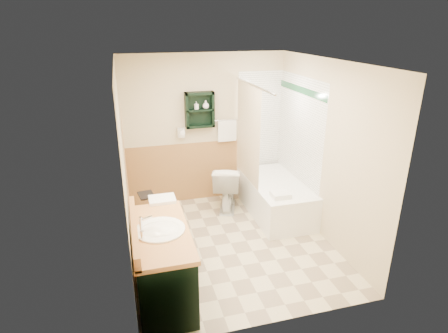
# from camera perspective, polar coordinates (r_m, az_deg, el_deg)

# --- Properties ---
(floor) EXTENTS (3.00, 3.00, 0.00)m
(floor) POSITION_cam_1_polar(r_m,az_deg,el_deg) (5.21, 1.02, -11.60)
(floor) COLOR beige
(floor) RESTS_ON ground
(back_wall) EXTENTS (2.60, 0.04, 2.40)m
(back_wall) POSITION_cam_1_polar(r_m,az_deg,el_deg) (6.07, -2.95, 5.67)
(back_wall) COLOR beige
(back_wall) RESTS_ON ground
(left_wall) EXTENTS (0.04, 3.00, 2.40)m
(left_wall) POSITION_cam_1_polar(r_m,az_deg,el_deg) (4.50, -15.23, -0.67)
(left_wall) COLOR beige
(left_wall) RESTS_ON ground
(right_wall) EXTENTS (0.04, 3.00, 2.40)m
(right_wall) POSITION_cam_1_polar(r_m,az_deg,el_deg) (5.18, 15.28, 2.19)
(right_wall) COLOR beige
(right_wall) RESTS_ON ground
(ceiling) EXTENTS (2.60, 3.00, 0.04)m
(ceiling) POSITION_cam_1_polar(r_m,az_deg,el_deg) (4.40, 1.23, 15.98)
(ceiling) COLOR white
(ceiling) RESTS_ON back_wall
(wainscot_left) EXTENTS (2.98, 2.98, 1.00)m
(wainscot_left) POSITION_cam_1_polar(r_m,az_deg,el_deg) (4.79, -14.01, -8.42)
(wainscot_left) COLOR #AE7D46
(wainscot_left) RESTS_ON left_wall
(wainscot_back) EXTENTS (2.58, 2.58, 1.00)m
(wainscot_back) POSITION_cam_1_polar(r_m,az_deg,el_deg) (6.26, -2.76, -0.60)
(wainscot_back) COLOR #AE7D46
(wainscot_back) RESTS_ON back_wall
(mirror_frame) EXTENTS (1.30, 1.30, 1.00)m
(mirror_frame) POSITION_cam_1_polar(r_m,az_deg,el_deg) (3.88, -14.76, 0.61)
(mirror_frame) COLOR brown
(mirror_frame) RESTS_ON left_wall
(mirror_glass) EXTENTS (1.20, 1.20, 0.90)m
(mirror_glass) POSITION_cam_1_polar(r_m,az_deg,el_deg) (3.88, -14.69, 0.62)
(mirror_glass) COLOR white
(mirror_glass) RESTS_ON left_wall
(tile_right) EXTENTS (1.50, 1.50, 2.10)m
(tile_right) POSITION_cam_1_polar(r_m,az_deg,el_deg) (5.83, 11.16, 3.09)
(tile_right) COLOR white
(tile_right) RESTS_ON right_wall
(tile_back) EXTENTS (0.95, 0.95, 2.10)m
(tile_back) POSITION_cam_1_polar(r_m,az_deg,el_deg) (6.36, 6.25, 4.88)
(tile_back) COLOR white
(tile_back) RESTS_ON back_wall
(tile_accent) EXTENTS (1.50, 1.50, 0.10)m
(tile_accent) POSITION_cam_1_polar(r_m,az_deg,el_deg) (5.63, 11.69, 11.34)
(tile_accent) COLOR #144725
(tile_accent) RESTS_ON right_wall
(wall_shelf) EXTENTS (0.45, 0.15, 0.55)m
(wall_shelf) POSITION_cam_1_polar(r_m,az_deg,el_deg) (5.86, -3.73, 8.61)
(wall_shelf) COLOR black
(wall_shelf) RESTS_ON back_wall
(hair_dryer) EXTENTS (0.10, 0.24, 0.18)m
(hair_dryer) POSITION_cam_1_polar(r_m,az_deg,el_deg) (5.92, -6.55, 5.15)
(hair_dryer) COLOR white
(hair_dryer) RESTS_ON back_wall
(towel_bar) EXTENTS (0.40, 0.06, 0.40)m
(towel_bar) POSITION_cam_1_polar(r_m,az_deg,el_deg) (6.05, 0.43, 7.11)
(towel_bar) COLOR white
(towel_bar) RESTS_ON back_wall
(curtain_rod) EXTENTS (0.03, 1.60, 0.03)m
(curtain_rod) POSITION_cam_1_polar(r_m,az_deg,el_deg) (5.32, 4.45, 12.26)
(curtain_rod) COLOR silver
(curtain_rod) RESTS_ON back_wall
(shower_curtain) EXTENTS (1.05, 1.05, 1.70)m
(shower_curtain) POSITION_cam_1_polar(r_m,az_deg,el_deg) (5.67, 3.62, 4.02)
(shower_curtain) COLOR beige
(shower_curtain) RESTS_ON curtain_rod
(vanity) EXTENTS (0.59, 1.28, 0.81)m
(vanity) POSITION_cam_1_polar(r_m,az_deg,el_deg) (4.18, -9.38, -14.34)
(vanity) COLOR black
(vanity) RESTS_ON ground
(bathtub) EXTENTS (0.80, 1.50, 0.53)m
(bathtub) POSITION_cam_1_polar(r_m,az_deg,el_deg) (5.90, 7.91, -4.70)
(bathtub) COLOR white
(bathtub) RESTS_ON ground
(toilet) EXTENTS (0.64, 0.84, 0.73)m
(toilet) POSITION_cam_1_polar(r_m,az_deg,el_deg) (5.97, 0.46, -3.13)
(toilet) COLOR white
(toilet) RESTS_ON ground
(counter_towel) EXTENTS (0.31, 0.25, 0.04)m
(counter_towel) POSITION_cam_1_polar(r_m,az_deg,el_deg) (4.56, -9.42, -4.96)
(counter_towel) COLOR white
(counter_towel) RESTS_ON vanity
(vanity_book) EXTENTS (0.18, 0.05, 0.24)m
(vanity_book) POSITION_cam_1_polar(r_m,az_deg,el_deg) (4.66, -12.97, -3.25)
(vanity_book) COLOR black
(vanity_book) RESTS_ON vanity
(tub_towel) EXTENTS (0.25, 0.21, 0.07)m
(tub_towel) POSITION_cam_1_polar(r_m,az_deg,el_deg) (5.29, 8.61, -4.28)
(tub_towel) COLOR white
(tub_towel) RESTS_ON bathtub
(soap_bottle_a) EXTENTS (0.09, 0.13, 0.05)m
(soap_bottle_a) POSITION_cam_1_polar(r_m,az_deg,el_deg) (5.84, -4.24, 8.97)
(soap_bottle_a) COLOR white
(soap_bottle_a) RESTS_ON wall_shelf
(soap_bottle_b) EXTENTS (0.13, 0.15, 0.10)m
(soap_bottle_b) POSITION_cam_1_polar(r_m,az_deg,el_deg) (5.86, -2.79, 9.28)
(soap_bottle_b) COLOR white
(soap_bottle_b) RESTS_ON wall_shelf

